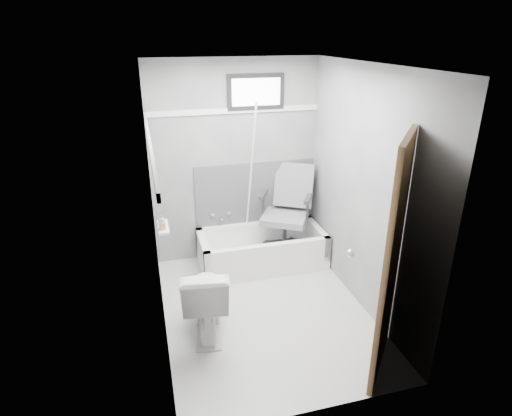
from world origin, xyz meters
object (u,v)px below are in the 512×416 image
object	(u,v)px
bathtub	(262,249)
soap_bottle_a	(162,224)
soap_bottle_b	(161,219)
toilet	(206,298)
office_chair	(285,211)
door	(445,277)

from	to	relation	value
bathtub	soap_bottle_a	size ratio (longest dim) A/B	13.22
soap_bottle_b	toilet	bearing A→B (deg)	-60.81
bathtub	office_chair	world-z (taller)	office_chair
office_chair	soap_bottle_a	world-z (taller)	office_chair
bathtub	soap_bottle_b	xyz separation A→B (m)	(-1.17, -0.52, 0.75)
door	soap_bottle_a	distance (m)	2.47
bathtub	soap_bottle_b	size ratio (longest dim) A/B	17.23
office_chair	toilet	bearing A→B (deg)	-105.31
bathtub	office_chair	size ratio (longest dim) A/B	1.41
bathtub	soap_bottle_a	bearing A→B (deg)	-150.66
toilet	door	bearing A→B (deg)	153.24
soap_bottle_a	office_chair	bearing A→B (deg)	25.54
office_chair	toilet	world-z (taller)	office_chair
office_chair	door	bearing A→B (deg)	-48.63
door	soap_bottle_b	size ratio (longest dim) A/B	22.97
door	soap_bottle_a	size ratio (longest dim) A/B	17.63
office_chair	door	distance (m)	2.33
bathtub	door	xyz separation A→B (m)	(0.75, -2.21, 0.79)
office_chair	soap_bottle_b	size ratio (longest dim) A/B	12.19
office_chair	soap_bottle_b	distance (m)	1.60
toilet	soap_bottle_b	distance (m)	0.88
bathtub	soap_bottle_b	bearing A→B (deg)	-156.13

